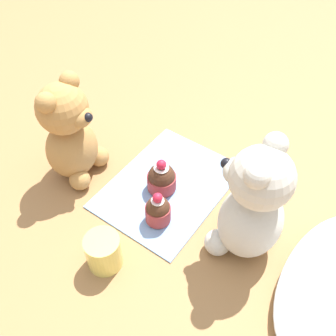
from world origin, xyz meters
The scene contains 8 objects.
ground_plane centered at (0.00, 0.00, 0.00)m, with size 4.00×4.00×0.00m, color #9E7042.
knitted_placemat centered at (0.00, 0.00, 0.00)m, with size 0.27×0.20×0.01m, color #7A9ED1.
tulle_cloth centered at (0.02, 0.34, 0.02)m, with size 0.30×0.15×0.04m, color white.
teddy_bear_cream centered at (0.03, 0.18, 0.11)m, with size 0.13×0.12×0.23m.
teddy_bear_tan centered at (0.07, -0.18, 0.10)m, with size 0.12×0.12×0.22m.
cupcake_near_cream_bear centered at (0.08, 0.03, 0.03)m, with size 0.05×0.05×0.07m.
cupcake_near_tan_bear centered at (0.01, -0.01, 0.03)m, with size 0.06×0.06×0.07m.
juice_glass centered at (0.20, 0.01, 0.03)m, with size 0.06×0.06×0.07m, color #EADB66.
Camera 1 is at (0.41, 0.29, 0.61)m, focal length 42.00 mm.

